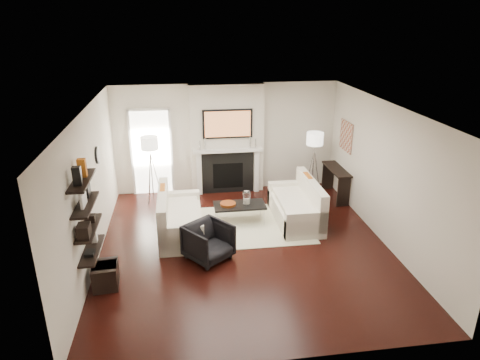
{
  "coord_description": "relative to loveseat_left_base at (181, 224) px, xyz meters",
  "views": [
    {
      "loc": [
        -1.11,
        -7.23,
        4.22
      ],
      "look_at": [
        0.0,
        0.6,
        1.15
      ],
      "focal_mm": 32.0,
      "sensor_mm": 36.0,
      "label": 1
    }
  ],
  "objects": [
    {
      "name": "decor_frame_a",
      "position": [
        -1.41,
        -1.75,
        1.42
      ],
      "size": [
        0.04,
        0.3,
        0.22
      ],
      "primitive_type": "cube",
      "color": "white",
      "rests_on": "shelf_upper"
    },
    {
      "name": "copper_bowl",
      "position": [
        1.01,
        0.35,
        0.24
      ],
      "size": [
        0.33,
        0.33,
        0.06
      ],
      "primitive_type": "cylinder",
      "color": "#A0491A",
      "rests_on": "coffee_table"
    },
    {
      "name": "clock_rim",
      "position": [
        -1.52,
        0.22,
        1.49
      ],
      "size": [
        0.04,
        0.34,
        0.34
      ],
      "primitive_type": "cylinder",
      "rotation": [
        0.0,
        1.57,
        0.0
      ],
      "color": "black",
      "rests_on": "wall_left"
    },
    {
      "name": "firebox",
      "position": [
        1.21,
        2.06,
        0.24
      ],
      "size": [
        0.75,
        0.02,
        0.65
      ],
      "primitive_type": "cube",
      "color": "black",
      "rests_on": "floor"
    },
    {
      "name": "loveseat_right_arm_s",
      "position": [
        2.47,
        1.06,
        0.09
      ],
      "size": [
        0.85,
        0.18,
        0.6
      ],
      "primitive_type": "cube",
      "color": "white",
      "rests_on": "floor"
    },
    {
      "name": "decor_box_tall",
      "position": [
        -1.41,
        -1.42,
        0.6
      ],
      "size": [
        0.1,
        0.1,
        0.18
      ],
      "primitive_type": "cube",
      "color": "white",
      "rests_on": "shelf_bottom"
    },
    {
      "name": "coffee_leg_se",
      "position": [
        1.76,
        0.57,
        -0.02
      ],
      "size": [
        0.02,
        0.02,
        0.38
      ],
      "primitive_type": "cylinder",
      "color": "silver",
      "rests_on": "floor"
    },
    {
      "name": "loveseat_left_arm_s",
      "position": [
        0.0,
        0.81,
        0.09
      ],
      "size": [
        0.85,
        0.18,
        0.6
      ],
      "primitive_type": "cube",
      "color": "white",
      "rests_on": "floor"
    },
    {
      "name": "tv_screen",
      "position": [
        1.21,
        2.01,
        1.57
      ],
      "size": [
        1.1,
        0.0,
        0.62
      ],
      "primitive_type": "cube",
      "color": "#BF723F",
      "rests_on": "tv_body"
    },
    {
      "name": "door_trim_l",
      "position": [
        -1.12,
        2.28,
        0.84
      ],
      "size": [
        0.06,
        0.06,
        2.16
      ],
      "primitive_type": "cube",
      "color": "white",
      "rests_on": "floor"
    },
    {
      "name": "decor_wine_rack",
      "position": [
        -1.41,
        -2.0,
        1.01
      ],
      "size": [
        0.18,
        0.25,
        0.2
      ],
      "primitive_type": "cube",
      "color": "black",
      "rests_on": "shelf_lower"
    },
    {
      "name": "shelf_top",
      "position": [
        -1.41,
        -1.68,
        1.69
      ],
      "size": [
        0.25,
        1.0,
        0.04
      ],
      "primitive_type": "cube",
      "color": "black",
      "rests_on": "wall_left"
    },
    {
      "name": "ottoman_far",
      "position": [
        -1.26,
        -1.69,
        -0.01
      ],
      "size": [
        0.44,
        0.44,
        0.4
      ],
      "primitive_type": "cube",
      "rotation": [
        0.0,
        0.0,
        0.09
      ],
      "color": "black",
      "rests_on": "floor"
    },
    {
      "name": "shelf_lower",
      "position": [
        -1.41,
        -1.68,
        0.89
      ],
      "size": [
        0.25,
        1.0,
        0.04
      ],
      "primitive_type": "cube",
      "color": "black",
      "rests_on": "wall_left"
    },
    {
      "name": "loveseat_right_base",
      "position": [
        2.47,
        0.25,
        0.0
      ],
      "size": [
        0.85,
        1.8,
        0.42
      ],
      "primitive_type": "cube",
      "color": "white",
      "rests_on": "floor"
    },
    {
      "name": "loveseat_left_cushion",
      "position": [
        0.05,
        0.0,
        0.26
      ],
      "size": [
        0.63,
        1.44,
        0.1
      ],
      "primitive_type": "cube",
      "color": "white",
      "rests_on": "loveseat_left_base"
    },
    {
      "name": "coffee_leg_ne",
      "position": [
        1.76,
        0.13,
        -0.02
      ],
      "size": [
        0.02,
        0.02,
        0.38
      ],
      "primitive_type": "cylinder",
      "color": "silver",
      "rests_on": "floor"
    },
    {
      "name": "lamp_right_leg_a",
      "position": [
        3.37,
        1.61,
        0.39
      ],
      "size": [
        0.25,
        0.02,
        1.23
      ],
      "primitive_type": "cylinder",
      "rotation": [
        0.18,
        0.0,
        4.71
      ],
      "color": "silver",
      "rests_on": "floor"
    },
    {
      "name": "console_leg_n",
      "position": [
        3.78,
        0.84,
        0.14
      ],
      "size": [
        0.3,
        0.04,
        0.71
      ],
      "primitive_type": "cube",
      "color": "black",
      "rests_on": "floor"
    },
    {
      "name": "lamp_right_post",
      "position": [
        3.26,
        1.61,
        0.39
      ],
      "size": [
        0.02,
        0.02,
        1.2
      ],
      "primitive_type": "cylinder",
      "color": "silver",
      "rests_on": "floor"
    },
    {
      "name": "coffee_leg_sw",
      "position": [
        0.76,
        0.57,
        -0.02
      ],
      "size": [
        0.02,
        0.02,
        0.38
      ],
      "primitive_type": "cylinder",
      "color": "silver",
      "rests_on": "floor"
    },
    {
      "name": "coffee_table",
      "position": [
        1.26,
        0.35,
        0.19
      ],
      "size": [
        1.1,
        0.55,
        0.04
      ],
      "primitive_type": "cube",
      "color": "black",
      "rests_on": "floor"
    },
    {
      "name": "loveseat_right_cushion",
      "position": [
        2.42,
        0.25,
        0.26
      ],
      "size": [
        0.63,
        1.44,
        0.1
      ],
      "primitive_type": "cube",
      "color": "white",
      "rests_on": "loveseat_right_base"
    },
    {
      "name": "hallway_panel",
      "position": [
        -0.64,
        2.3,
        0.84
      ],
      "size": [
        0.9,
        0.02,
        2.1
      ],
      "primitive_type": "cube",
      "color": "white",
      "rests_on": "floor"
    },
    {
      "name": "lamp_left_leg_b",
      "position": [
        -0.7,
        1.89,
        0.39
      ],
      "size": [
        0.14,
        0.22,
        1.23
      ],
      "primitive_type": "cylinder",
      "rotation": [
        0.18,
        0.0,
        0.52
      ],
      "color": "silver",
      "rests_on": "floor"
    },
    {
      "name": "loveseat_left_back",
      "position": [
        -0.33,
        0.0,
        0.32
      ],
      "size": [
        0.18,
        1.8,
        0.8
      ],
      "primitive_type": "cube",
      "color": "white",
      "rests_on": "floor"
    },
    {
      "name": "wall_art",
      "position": [
        3.94,
        1.37,
        1.34
      ],
      "size": [
        0.03,
        0.7,
        0.7
      ],
      "primitive_type": "cube",
      "color": "#A26C51",
      "rests_on": "wall_right"
    },
    {
      "name": "rug",
      "position": [
        1.41,
        0.18,
        -0.2
      ],
      "size": [
        2.6,
        2.0,
        0.01
      ],
      "primitive_type": "cube",
      "color": "beige",
      "rests_on": "floor"
    },
    {
      "name": "armchair",
      "position": [
        0.49,
        -1.03,
        0.16
      ],
      "size": [
        0.99,
        0.99,
        0.75
      ],
      "primitive_type": "imported",
      "rotation": [
        0.0,
        0.0,
        0.67
      ],
      "color": "black",
      "rests_on": "floor"
    },
    {
      "name": "candlestick_l_tall",
      "position": [
        0.66,
        2.02,
        1.09
      ],
      "size": [
        0.04,
        0.04,
        0.3
      ],
      "primitive_type": "cylinder",
      "color": "silver",
      "rests_on": "mantel_shelf"
    },
    {
      "name": "fireplace_surround",
      "position": [
        1.21,
        2.06,
        0.31
      ],
      "size": [
        1.3,
        0.02,
        1.04
      ],
      "primitive_type": "cube",
      "color": "black",
      "rests_on": "floor"
    },
    {
      "name": "door_trim_top",
      "position": [
        -0.64,
        2.28,
        1.92
      ],
      "size": [
        1.02,
        0.06,
        0.06
      ],
      "primitive_type": "cube",
      "color": "white",
      "rests_on": "wall_back"
    },
    {
      "name": "console_top",
      "position": [
        3.78,
        1.39,
        0.52
      ],
      "size": [
        0.35,
        1.2,
        0.04
      ],
      "primitive_type": "cube",
      "color": "black",
      "rests_on": "floor"
    },
    {
      "name": "hurricane_candle",
      "position": [
        1.41,
        0.35,
        0.29
      ],
      "size": [
        0.09,
        0.09,
        0.13
      ],
      "primitive_type": "cylinder",
      "color": "white",
      "rests_on": "coffee_table"
    },
    {
      "name": "candlestick_r_short",
      "position": [
        1.89,
        2.02,
        1.06
      ],
      "size": [
        0.04,
        0.04,
        0.24
      ],
      "primitive_type": "cylinder",
      "color": "silver",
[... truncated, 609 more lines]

